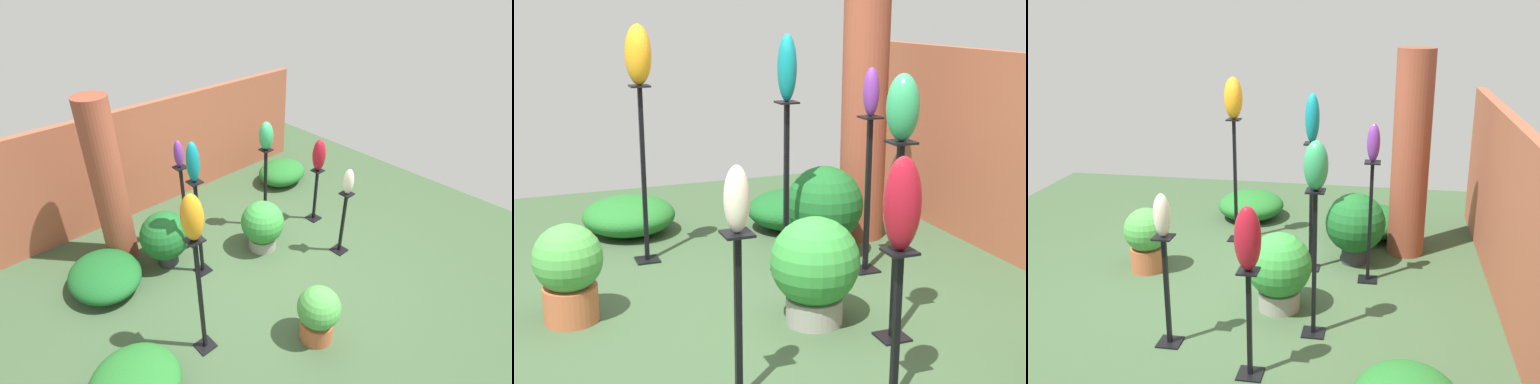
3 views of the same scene
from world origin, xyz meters
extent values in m
plane|color=#385133|center=(0.00, 0.00, 0.00)|extent=(8.00, 8.00, 0.00)
cube|color=#9E5138|center=(0.00, 2.55, 0.89)|extent=(5.60, 0.12, 1.78)
cylinder|color=brown|center=(-1.37, 1.65, 1.18)|extent=(0.42, 0.42, 2.36)
cube|color=black|center=(0.65, 0.81, 0.01)|extent=(0.20, 0.20, 0.01)
cube|color=black|center=(0.65, 0.81, 0.67)|extent=(0.04, 0.04, 1.34)
cube|color=black|center=(0.65, 0.81, 1.33)|extent=(0.16, 0.16, 0.02)
cube|color=black|center=(1.02, -0.39, 0.01)|extent=(0.20, 0.20, 0.01)
cube|color=black|center=(1.02, -0.39, 0.49)|extent=(0.04, 0.04, 0.99)
cube|color=black|center=(1.02, -0.39, 0.98)|extent=(0.16, 0.16, 0.01)
cube|color=black|center=(-0.72, 0.61, 0.01)|extent=(0.20, 0.20, 0.01)
cube|color=black|center=(-0.72, 0.61, 0.71)|extent=(0.04, 0.04, 1.43)
cube|color=black|center=(-0.72, 0.61, 1.42)|extent=(0.16, 0.16, 0.02)
cube|color=black|center=(-0.52, 1.25, 0.01)|extent=(0.20, 0.20, 0.01)
cube|color=black|center=(-0.52, 1.25, 0.65)|extent=(0.04, 0.04, 1.30)
cube|color=black|center=(-0.52, 1.25, 1.29)|extent=(0.16, 0.16, 0.02)
cube|color=black|center=(-1.41, -0.41, 0.01)|extent=(0.20, 0.20, 0.01)
cube|color=black|center=(-1.41, -0.41, 0.76)|extent=(0.04, 0.04, 1.52)
cube|color=black|center=(-1.41, -0.41, 1.51)|extent=(0.16, 0.16, 0.02)
cube|color=black|center=(1.36, 0.40, 0.01)|extent=(0.20, 0.20, 0.01)
cube|color=black|center=(1.36, 0.40, 0.45)|extent=(0.04, 0.04, 0.90)
cube|color=black|center=(1.36, 0.40, 0.90)|extent=(0.16, 0.16, 0.01)
ellipsoid|color=#2D9356|center=(0.65, 0.81, 1.54)|extent=(0.21, 0.20, 0.42)
ellipsoid|color=beige|center=(1.02, -0.39, 1.17)|extent=(0.14, 0.14, 0.37)
ellipsoid|color=#0F727A|center=(-0.72, 0.61, 1.69)|extent=(0.17, 0.15, 0.52)
ellipsoid|color=#6B2D8C|center=(-0.52, 1.25, 1.49)|extent=(0.13, 0.13, 0.39)
ellipsoid|color=orange|center=(-1.41, -0.41, 1.77)|extent=(0.21, 0.22, 0.49)
ellipsoid|color=maroon|center=(1.36, 0.40, 1.16)|extent=(0.19, 0.20, 0.51)
cylinder|color=gray|center=(0.24, 0.43, 0.09)|extent=(0.40, 0.40, 0.19)
sphere|color=#338C38|center=(0.24, 0.43, 0.45)|extent=(0.62, 0.62, 0.62)
cylinder|color=#2D2D33|center=(-0.97, 1.07, 0.09)|extent=(0.29, 0.29, 0.19)
sphere|color=#195923|center=(-0.97, 1.07, 0.47)|extent=(0.67, 0.67, 0.67)
cylinder|color=#B25B38|center=(-0.39, -1.15, 0.13)|extent=(0.38, 0.38, 0.26)
sphere|color=#479942|center=(-0.39, -1.15, 0.46)|extent=(0.48, 0.48, 0.48)
ellipsoid|color=#195923|center=(-1.83, 1.20, 0.20)|extent=(0.89, 1.04, 0.39)
ellipsoid|color=#236B28|center=(-2.25, -0.41, 0.18)|extent=(0.91, 0.89, 0.36)
camera|label=1|loc=(-2.94, -2.94, 3.83)|focal=28.00mm
camera|label=2|loc=(4.43, -1.51, 2.15)|focal=50.00mm
camera|label=3|loc=(5.34, 1.36, 2.78)|focal=42.00mm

